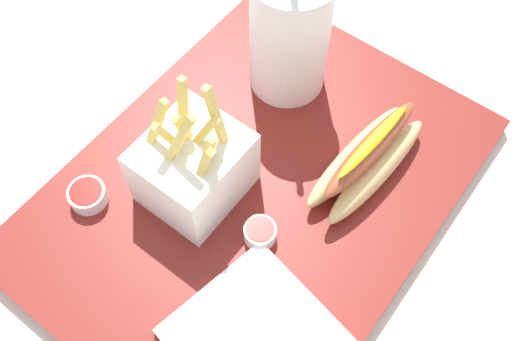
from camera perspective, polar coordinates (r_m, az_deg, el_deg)
The scene contains 7 objects.
ground_plane at distance 0.64m, azimuth 0.00°, elevation -2.70°, with size 2.40×2.40×0.02m, color silver.
food_tray at distance 0.62m, azimuth 0.00°, elevation -1.85°, with size 0.47×0.35×0.02m, color maroon.
soda_cup at distance 0.63m, azimuth 3.27°, elevation 13.14°, with size 0.09×0.09×0.25m.
fries_basket at distance 0.58m, azimuth -6.01°, elevation 0.31°, with size 0.10×0.09×0.15m.
hot_dog_1 at distance 0.61m, azimuth 10.67°, elevation 1.09°, with size 0.16×0.06×0.06m.
ketchup_cup_1 at distance 0.58m, azimuth 0.39°, elevation -5.95°, with size 0.03×0.03×0.02m.
ketchup_cup_2 at distance 0.62m, azimuth -15.89°, elevation -2.26°, with size 0.04×0.04×0.02m.
Camera 1 is at (0.23, 0.18, 0.56)m, focal length 41.63 mm.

